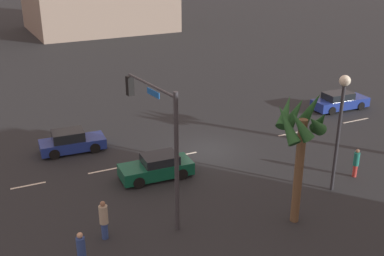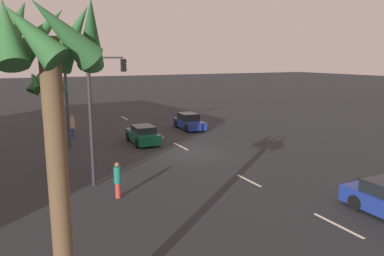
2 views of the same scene
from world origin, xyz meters
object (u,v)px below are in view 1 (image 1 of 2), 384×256
(streetlamp, at_px, (341,112))
(pedestrian_2, at_px, (82,252))
(pedestrian_0, at_px, (104,219))
(car_0, at_px, (340,101))
(car_1, at_px, (157,167))
(pedestrian_1, at_px, (356,162))
(palm_tree_1, at_px, (301,129))
(car_2, at_px, (71,142))
(traffic_signal, at_px, (159,129))

(streetlamp, bearing_deg, pedestrian_2, 4.66)
(pedestrian_2, bearing_deg, pedestrian_0, -125.96)
(pedestrian_2, bearing_deg, car_0, -154.24)
(car_1, bearing_deg, pedestrian_1, 155.10)
(streetlamp, distance_m, pedestrian_1, 4.18)
(pedestrian_1, height_order, pedestrian_2, pedestrian_2)
(pedestrian_1, bearing_deg, streetlamp, 16.15)
(car_0, xyz_separation_m, palm_tree_1, (13.05, 11.47, 4.00))
(pedestrian_2, xyz_separation_m, palm_tree_1, (-9.86, 0.42, 3.63))
(car_0, xyz_separation_m, streetlamp, (9.37, 9.95, 3.75))
(streetlamp, xyz_separation_m, pedestrian_1, (-2.18, -0.63, -3.51))
(car_0, xyz_separation_m, pedestrian_2, (22.91, 11.05, 0.37))
(car_2, relative_size, pedestrian_2, 2.13)
(pedestrian_0, xyz_separation_m, pedestrian_1, (-14.29, 0.23, -0.10))
(pedestrian_0, bearing_deg, streetlamp, 175.94)
(pedestrian_2, height_order, palm_tree_1, palm_tree_1)
(pedestrian_2, distance_m, palm_tree_1, 10.52)
(palm_tree_1, bearing_deg, traffic_signal, -30.21)
(car_0, bearing_deg, car_1, 15.05)
(streetlamp, relative_size, pedestrian_2, 3.30)
(car_0, relative_size, pedestrian_0, 2.46)
(car_2, height_order, pedestrian_1, pedestrian_1)
(pedestrian_0, distance_m, pedestrian_2, 2.43)
(car_2, bearing_deg, pedestrian_2, 80.17)
(car_0, relative_size, car_2, 1.14)
(streetlamp, distance_m, palm_tree_1, 3.99)
(pedestrian_1, bearing_deg, car_2, -37.01)
(traffic_signal, height_order, pedestrian_0, traffic_signal)
(traffic_signal, distance_m, pedestrian_2, 6.23)
(car_2, bearing_deg, streetlamp, 136.39)
(car_1, relative_size, pedestrian_0, 2.17)
(streetlamp, bearing_deg, traffic_signal, -10.18)
(car_0, distance_m, car_2, 20.85)
(car_1, relative_size, pedestrian_2, 2.14)
(pedestrian_1, xyz_separation_m, palm_tree_1, (5.86, 2.16, 3.76))
(pedestrian_0, relative_size, palm_tree_1, 0.30)
(car_0, bearing_deg, traffic_signal, 24.23)
(car_2, distance_m, palm_tree_1, 15.21)
(car_1, height_order, traffic_signal, traffic_signal)
(streetlamp, bearing_deg, car_0, -133.28)
(pedestrian_1, xyz_separation_m, pedestrian_2, (15.72, 1.74, 0.12))
(pedestrian_0, xyz_separation_m, pedestrian_2, (1.43, 1.96, 0.03))
(car_0, height_order, pedestrian_1, pedestrian_1)
(pedestrian_2, bearing_deg, streetlamp, -175.34)
(pedestrian_1, bearing_deg, pedestrian_0, -0.91)
(car_0, relative_size, palm_tree_1, 0.74)
(car_2, distance_m, pedestrian_0, 10.08)
(traffic_signal, relative_size, pedestrian_0, 3.50)
(car_0, relative_size, streetlamp, 0.74)
(car_0, height_order, car_2, car_0)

